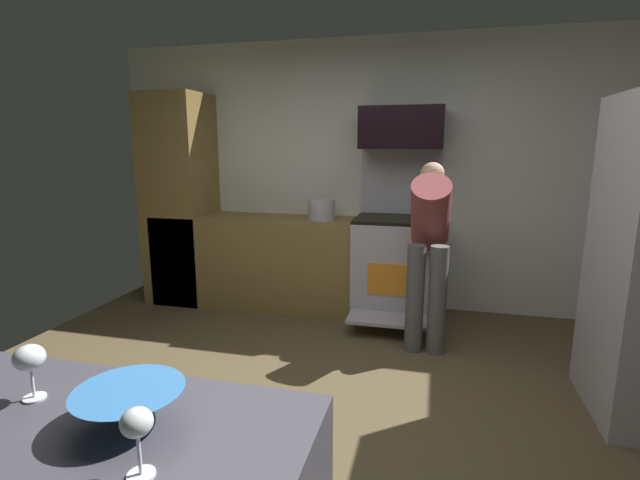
# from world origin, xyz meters

# --- Properties ---
(ground_plane) EXTENTS (5.20, 4.80, 0.02)m
(ground_plane) POSITION_xyz_m (0.00, 0.00, -0.01)
(ground_plane) COLOR brown
(wall_back) EXTENTS (5.20, 0.12, 2.60)m
(wall_back) POSITION_xyz_m (0.00, 2.34, 1.30)
(wall_back) COLOR silver
(wall_back) RESTS_ON ground
(lower_cabinet_run) EXTENTS (2.40, 0.60, 0.90)m
(lower_cabinet_run) POSITION_xyz_m (-0.90, 1.98, 0.45)
(lower_cabinet_run) COLOR olive
(lower_cabinet_run) RESTS_ON ground
(cabinet_column) EXTENTS (0.60, 0.60, 2.10)m
(cabinet_column) POSITION_xyz_m (-1.90, 1.98, 1.05)
(cabinet_column) COLOR olive
(cabinet_column) RESTS_ON ground
(oven_range) EXTENTS (0.76, 0.95, 1.56)m
(oven_range) POSITION_xyz_m (0.32, 1.97, 0.51)
(oven_range) COLOR #B3B2BD
(oven_range) RESTS_ON ground
(microwave) EXTENTS (0.74, 0.38, 0.37)m
(microwave) POSITION_xyz_m (0.32, 2.06, 1.75)
(microwave) COLOR black
(microwave) RESTS_ON oven_range
(person_cook) EXTENTS (0.31, 0.62, 1.46)m
(person_cook) POSITION_xyz_m (0.61, 1.37, 0.87)
(person_cook) COLOR #555555
(person_cook) RESTS_ON ground
(mixing_bowl_small) EXTENTS (0.28, 0.28, 0.09)m
(mixing_bowl_small) POSITION_xyz_m (-0.08, -1.35, 0.94)
(mixing_bowl_small) COLOR #3473B6
(mixing_bowl_small) RESTS_ON counter_island
(wine_glass_near) EXTENTS (0.07, 0.07, 0.16)m
(wine_glass_near) POSITION_xyz_m (0.07, -1.51, 1.02)
(wine_glass_near) COLOR silver
(wine_glass_near) RESTS_ON counter_island
(wine_glass_far) EXTENTS (0.08, 0.08, 0.16)m
(wine_glass_far) POSITION_xyz_m (-0.40, -1.32, 1.02)
(wine_glass_far) COLOR silver
(wine_glass_far) RESTS_ON counter_island
(stock_pot) EXTENTS (0.26, 0.26, 0.19)m
(stock_pot) POSITION_xyz_m (-0.40, 1.98, 1.00)
(stock_pot) COLOR #B9BBC8
(stock_pot) RESTS_ON lower_cabinet_run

